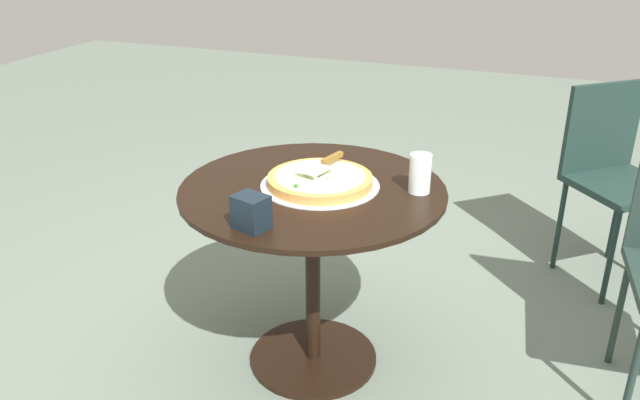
{
  "coord_description": "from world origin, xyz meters",
  "views": [
    {
      "loc": [
        -0.74,
        1.83,
        1.53
      ],
      "look_at": [
        -0.02,
        -0.02,
        0.64
      ],
      "focal_mm": 36.55,
      "sensor_mm": 36.0,
      "label": 1
    }
  ],
  "objects": [
    {
      "name": "ground_plane",
      "position": [
        0.0,
        0.0,
        0.0
      ],
      "size": [
        10.0,
        10.0,
        0.0
      ],
      "primitive_type": "plane",
      "color": "slate"
    },
    {
      "name": "patio_table",
      "position": [
        0.0,
        0.0,
        0.52
      ],
      "size": [
        0.88,
        0.88,
        0.69
      ],
      "color": "black",
      "rests_on": "ground"
    },
    {
      "name": "pizza_on_tray",
      "position": [
        -0.02,
        -0.02,
        0.71
      ],
      "size": [
        0.39,
        0.39,
        0.05
      ],
      "color": "silver",
      "rests_on": "patio_table"
    },
    {
      "name": "pizza_server",
      "position": [
        -0.01,
        -0.07,
        0.76
      ],
      "size": [
        0.1,
        0.22,
        0.02
      ],
      "color": "silver",
      "rests_on": "pizza_on_tray"
    },
    {
      "name": "drinking_cup",
      "position": [
        -0.33,
        -0.09,
        0.76
      ],
      "size": [
        0.07,
        0.07,
        0.13
      ],
      "primitive_type": "cylinder",
      "color": "white",
      "rests_on": "patio_table"
    },
    {
      "name": "napkin_dispenser",
      "position": [
        0.05,
        0.34,
        0.74
      ],
      "size": [
        0.11,
        0.1,
        0.1
      ],
      "primitive_type": "cube",
      "rotation": [
        0.0,
        0.0,
        2.84
      ],
      "color": "black",
      "rests_on": "patio_table"
    },
    {
      "name": "patio_chair_far",
      "position": [
        -0.97,
        -1.07,
        0.51
      ],
      "size": [
        0.54,
        0.54,
        0.86
      ],
      "color": "#1B2F29",
      "rests_on": "ground"
    }
  ]
}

